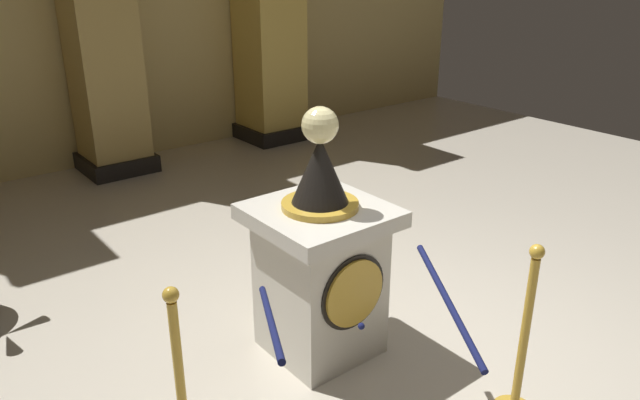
# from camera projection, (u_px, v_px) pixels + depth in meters

# --- Properties ---
(ground_plane) EXTENTS (12.61, 12.61, 0.00)m
(ground_plane) POSITION_uv_depth(u_px,v_px,m) (403.00, 363.00, 3.91)
(ground_plane) COLOR beige
(pedestal_clock) EXTENTS (0.79, 0.79, 1.64)m
(pedestal_clock) POSITION_uv_depth(u_px,v_px,m) (321.00, 263.00, 3.84)
(pedestal_clock) COLOR silver
(pedestal_clock) RESTS_ON ground_plane
(stanchion_far) EXTENTS (0.24, 0.24, 1.08)m
(stanchion_far) POSITION_uv_depth(u_px,v_px,m) (521.00, 358.00, 3.34)
(stanchion_far) COLOR gold
(stanchion_far) RESTS_ON ground_plane
(velvet_rope) EXTENTS (1.28, 1.26, 0.22)m
(velvet_rope) POSITION_uv_depth(u_px,v_px,m) (362.00, 311.00, 3.03)
(velvet_rope) COLOR #141947
(column_centre_rear) EXTENTS (0.83, 0.83, 4.00)m
(column_centre_rear) POSITION_uv_depth(u_px,v_px,m) (96.00, 1.00, 6.71)
(column_centre_rear) COLOR black
(column_centre_rear) RESTS_ON ground_plane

